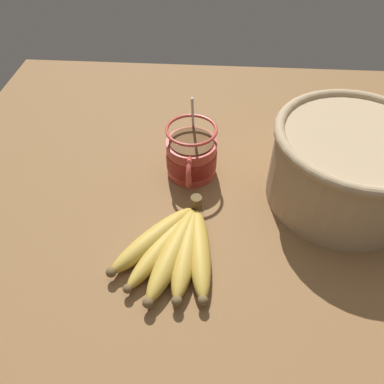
{
  "coord_description": "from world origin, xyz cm",
  "views": [
    {
      "loc": [
        47.96,
        3.28,
        54.07
      ],
      "look_at": [
        2.91,
        0.2,
        7.47
      ],
      "focal_mm": 35.0,
      "sensor_mm": 36.0,
      "label": 1
    }
  ],
  "objects_px": {
    "coffee_mug": "(191,156)",
    "banana_bunch": "(175,248)",
    "woven_basket": "(348,165)",
    "small_plate": "(315,157)"
  },
  "relations": [
    {
      "from": "banana_bunch",
      "to": "small_plate",
      "type": "relative_size",
      "value": 1.44
    },
    {
      "from": "banana_bunch",
      "to": "woven_basket",
      "type": "xyz_separation_m",
      "value": [
        -0.15,
        0.29,
        0.06
      ]
    },
    {
      "from": "coffee_mug",
      "to": "banana_bunch",
      "type": "relative_size",
      "value": 0.78
    },
    {
      "from": "banana_bunch",
      "to": "woven_basket",
      "type": "relative_size",
      "value": 0.76
    },
    {
      "from": "small_plate",
      "to": "woven_basket",
      "type": "bearing_deg",
      "value": 11.46
    },
    {
      "from": "woven_basket",
      "to": "small_plate",
      "type": "relative_size",
      "value": 1.9
    },
    {
      "from": "banana_bunch",
      "to": "small_plate",
      "type": "xyz_separation_m",
      "value": [
        -0.26,
        0.27,
        -0.02
      ]
    },
    {
      "from": "banana_bunch",
      "to": "small_plate",
      "type": "height_order",
      "value": "banana_bunch"
    },
    {
      "from": "banana_bunch",
      "to": "small_plate",
      "type": "bearing_deg",
      "value": 134.38
    },
    {
      "from": "banana_bunch",
      "to": "coffee_mug",
      "type": "bearing_deg",
      "value": 176.43
    }
  ]
}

